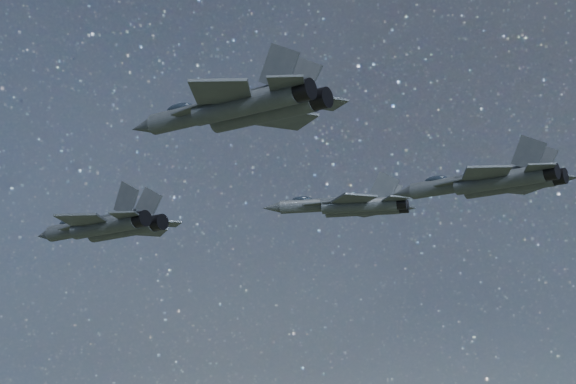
% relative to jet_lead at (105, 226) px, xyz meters
% --- Properties ---
extents(jet_lead, '(19.43, 13.34, 4.88)m').
position_rel_jet_lead_xyz_m(jet_lead, '(0.00, 0.00, 0.00)').
color(jet_lead, '#333A40').
extents(jet_left, '(18.53, 12.67, 4.65)m').
position_rel_jet_lead_xyz_m(jet_left, '(16.00, 24.79, 5.43)').
color(jet_left, '#333A40').
extents(jet_right, '(18.38, 12.81, 4.62)m').
position_rel_jet_lead_xyz_m(jet_right, '(25.22, -16.83, 3.42)').
color(jet_right, '#333A40').
extents(jet_slot, '(17.67, 12.21, 4.44)m').
position_rel_jet_lead_xyz_m(jet_slot, '(36.84, 8.42, 2.29)').
color(jet_slot, '#333A40').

